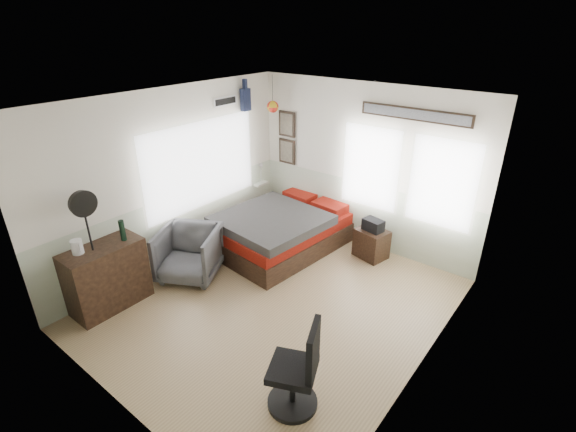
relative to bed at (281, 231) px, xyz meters
name	(u,v)px	position (x,y,z in m)	size (l,w,h in m)	color
ground_plane	(276,303)	(0.90, -1.24, -0.33)	(4.00, 4.50, 0.01)	#9B7C55
room_shell	(279,189)	(0.83, -1.05, 1.28)	(4.02, 4.52, 2.71)	silver
wall_decor	(299,116)	(-0.20, 0.72, 1.77)	(3.55, 1.32, 1.44)	black
bed	(281,231)	(0.00, 0.00, 0.00)	(1.67, 2.22, 0.67)	black
dresser	(107,277)	(-0.84, -2.63, 0.12)	(0.48, 1.00, 0.90)	black
armchair	(189,253)	(-0.55, -1.50, 0.06)	(0.83, 0.85, 0.78)	#535353
nightstand	(371,243)	(1.33, 0.69, -0.09)	(0.48, 0.39, 0.48)	black
task_chair	(298,375)	(2.15, -2.38, 0.09)	(0.59, 0.59, 1.02)	black
kettle	(77,247)	(-0.90, -2.89, 0.67)	(0.16, 0.14, 0.18)	silver
bottle	(122,230)	(-0.77, -2.34, 0.72)	(0.07, 0.07, 0.29)	black
stand_fan	(83,205)	(-0.83, -2.73, 1.21)	(0.09, 0.33, 0.81)	black
black_bag	(373,225)	(1.33, 0.69, 0.25)	(0.32, 0.21, 0.19)	black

